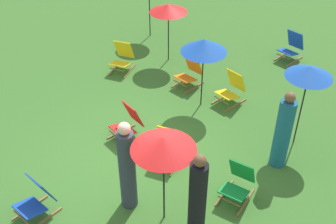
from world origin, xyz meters
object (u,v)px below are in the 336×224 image
deckchair_8 (189,73)px  umbrella_0 (204,46)px  deckchair_6 (128,123)px  deckchair_3 (232,89)px  deckchair_9 (238,183)px  umbrella_2 (164,144)px  umbrella_3 (168,8)px  deckchair_0 (291,47)px  deckchair_7 (122,58)px  person_3 (283,132)px  deckchair_4 (168,147)px  person_1 (197,201)px  umbrella_4 (309,72)px  deckchair_1 (36,199)px  person_0 (127,168)px

deckchair_8 → umbrella_0: umbrella_0 is taller
umbrella_0 → deckchair_6: bearing=-109.7°
deckchair_3 → deckchair_6: same height
deckchair_9 → umbrella_2: umbrella_2 is taller
umbrella_3 → deckchair_6: bearing=-70.1°
deckchair_8 → deckchair_0: bearing=68.7°
deckchair_7 → person_3: 5.12m
deckchair_0 → person_3: bearing=-59.1°
deckchair_4 → person_1: bearing=-54.5°
deckchair_7 → deckchair_8: bearing=-3.4°
deckchair_0 → umbrella_4: 4.00m
umbrella_2 → person_1: (0.68, -0.03, -0.87)m
deckchair_1 → person_0: person_0 is taller
deckchair_6 → person_3: size_ratio=0.49×
deckchair_0 → deckchair_7: (-3.55, -3.18, 0.00)m
deckchair_4 → deckchair_9: (1.64, -0.08, 0.00)m
umbrella_2 → person_3: 2.88m
deckchair_9 → umbrella_4: umbrella_4 is taller
deckchair_0 → deckchair_9: bearing=-65.9°
umbrella_4 → deckchair_3: bearing=162.5°
deckchair_0 → deckchair_9: size_ratio=1.01×
deckchair_4 → deckchair_9: bearing=-16.2°
umbrella_0 → person_0: (0.54, -3.46, -0.71)m
deckchair_4 → person_0: (0.08, -1.36, 0.54)m
deckchair_1 → deckchair_6: same height
deckchair_8 → deckchair_9: size_ratio=1.00×
deckchair_7 → person_0: bearing=-64.3°
deckchair_6 → person_1: 3.05m
umbrella_3 → umbrella_0: bearing=-35.4°
deckchair_0 → person_3: (1.44, -4.26, 0.46)m
deckchair_1 → deckchair_6: bearing=97.3°
deckchair_6 → person_0: 2.03m
deckchair_1 → person_1: person_1 is taller
deckchair_4 → person_3: bearing=19.1°
deckchair_8 → umbrella_2: size_ratio=0.44×
person_0 → person_3: 3.16m
deckchair_3 → deckchair_7: same height
deckchair_3 → person_0: bearing=-76.6°
person_3 → person_1: bearing=-112.0°
deckchair_1 → deckchair_6: size_ratio=0.97×
deckchair_9 → person_3: person_3 is taller
deckchair_1 → umbrella_4: (3.09, 4.52, 1.44)m
deckchair_1 → umbrella_4: size_ratio=0.43×
deckchair_0 → person_0: 6.87m
deckchair_9 → deckchair_3: bearing=117.5°
deckchair_0 → deckchair_3: (-0.40, -2.84, 0.00)m
deckchair_7 → person_0: 4.85m
deckchair_0 → umbrella_2: (0.32, -6.74, 1.39)m
deckchair_1 → umbrella_2: (1.93, 1.21, 1.39)m
deckchair_7 → deckchair_4: bearing=-51.8°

